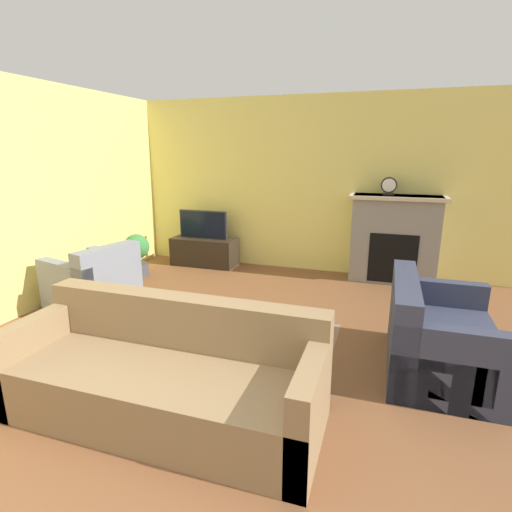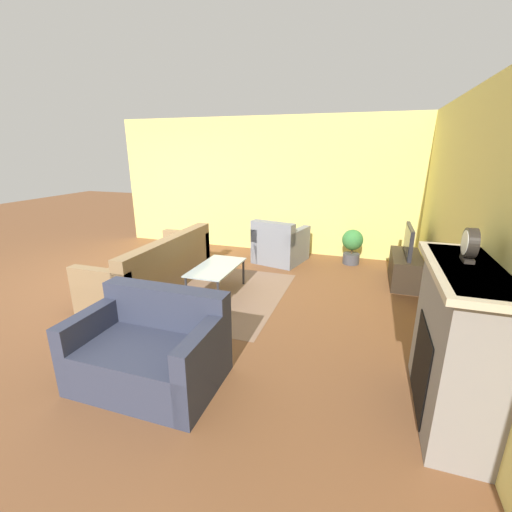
{
  "view_description": "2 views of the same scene",
  "coord_description": "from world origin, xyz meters",
  "px_view_note": "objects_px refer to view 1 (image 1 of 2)",
  "views": [
    {
      "loc": [
        1.46,
        -1.45,
        1.89
      ],
      "look_at": [
        0.22,
        2.3,
        0.84
      ],
      "focal_mm": 28.0,
      "sensor_mm": 36.0,
      "label": 1
    },
    {
      "loc": [
        4.26,
        3.83,
        2.08
      ],
      "look_at": [
        0.27,
        2.51,
        0.76
      ],
      "focal_mm": 24.0,
      "sensor_mm": 36.0,
      "label": 2
    }
  ],
  "objects_px": {
    "armchair_by_window": "(94,286)",
    "coffee_table": "(212,312)",
    "tv": "(203,225)",
    "potted_plant": "(137,252)",
    "couch_loveseat": "(436,340)",
    "mantel_clock": "(389,186)",
    "couch_sectional": "(166,378)"
  },
  "relations": [
    {
      "from": "tv",
      "to": "couch_sectional",
      "type": "bearing_deg",
      "value": -68.46
    },
    {
      "from": "armchair_by_window",
      "to": "couch_sectional",
      "type": "bearing_deg",
      "value": 64.76
    },
    {
      "from": "tv",
      "to": "potted_plant",
      "type": "xyz_separation_m",
      "value": [
        -0.71,
        -0.87,
        -0.32
      ]
    },
    {
      "from": "armchair_by_window",
      "to": "coffee_table",
      "type": "height_order",
      "value": "armchair_by_window"
    },
    {
      "from": "coffee_table",
      "to": "mantel_clock",
      "type": "xyz_separation_m",
      "value": [
        1.51,
        2.77,
        1.01
      ]
    },
    {
      "from": "couch_loveseat",
      "to": "potted_plant",
      "type": "distance_m",
      "value": 4.38
    },
    {
      "from": "couch_sectional",
      "to": "armchair_by_window",
      "type": "distance_m",
      "value": 2.4
    },
    {
      "from": "coffee_table",
      "to": "mantel_clock",
      "type": "bearing_deg",
      "value": 61.46
    },
    {
      "from": "tv",
      "to": "coffee_table",
      "type": "bearing_deg",
      "value": -62.91
    },
    {
      "from": "coffee_table",
      "to": "potted_plant",
      "type": "distance_m",
      "value": 2.76
    },
    {
      "from": "tv",
      "to": "couch_sectional",
      "type": "relative_size",
      "value": 0.37
    },
    {
      "from": "tv",
      "to": "couch_loveseat",
      "type": "bearing_deg",
      "value": -35.6
    },
    {
      "from": "couch_loveseat",
      "to": "coffee_table",
      "type": "relative_size",
      "value": 1.22
    },
    {
      "from": "couch_sectional",
      "to": "armchair_by_window",
      "type": "bearing_deg",
      "value": 141.35
    },
    {
      "from": "armchair_by_window",
      "to": "mantel_clock",
      "type": "height_order",
      "value": "mantel_clock"
    },
    {
      "from": "tv",
      "to": "mantel_clock",
      "type": "xyz_separation_m",
      "value": [
        2.88,
        0.09,
        0.71
      ]
    },
    {
      "from": "couch_loveseat",
      "to": "mantel_clock",
      "type": "height_order",
      "value": "mantel_clock"
    },
    {
      "from": "armchair_by_window",
      "to": "mantel_clock",
      "type": "distance_m",
      "value": 4.16
    },
    {
      "from": "armchair_by_window",
      "to": "potted_plant",
      "type": "xyz_separation_m",
      "value": [
        -0.29,
        1.32,
        0.08
      ]
    },
    {
      "from": "coffee_table",
      "to": "potted_plant",
      "type": "height_order",
      "value": "potted_plant"
    },
    {
      "from": "couch_loveseat",
      "to": "armchair_by_window",
      "type": "distance_m",
      "value": 3.81
    },
    {
      "from": "tv",
      "to": "mantel_clock",
      "type": "height_order",
      "value": "mantel_clock"
    },
    {
      "from": "armchair_by_window",
      "to": "mantel_clock",
      "type": "bearing_deg",
      "value": 137.99
    },
    {
      "from": "armchair_by_window",
      "to": "mantel_clock",
      "type": "relative_size",
      "value": 4.08
    },
    {
      "from": "tv",
      "to": "potted_plant",
      "type": "relative_size",
      "value": 1.28
    },
    {
      "from": "couch_loveseat",
      "to": "coffee_table",
      "type": "distance_m",
      "value": 2.03
    },
    {
      "from": "mantel_clock",
      "to": "tv",
      "type": "bearing_deg",
      "value": -178.23
    },
    {
      "from": "couch_loveseat",
      "to": "potted_plant",
      "type": "xyz_separation_m",
      "value": [
        -4.1,
        1.55,
        0.08
      ]
    },
    {
      "from": "armchair_by_window",
      "to": "coffee_table",
      "type": "xyz_separation_m",
      "value": [
        1.79,
        -0.5,
        0.09
      ]
    },
    {
      "from": "couch_sectional",
      "to": "coffee_table",
      "type": "height_order",
      "value": "couch_sectional"
    },
    {
      "from": "armchair_by_window",
      "to": "potted_plant",
      "type": "bearing_deg",
      "value": -154.02
    },
    {
      "from": "tv",
      "to": "potted_plant",
      "type": "height_order",
      "value": "tv"
    }
  ]
}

